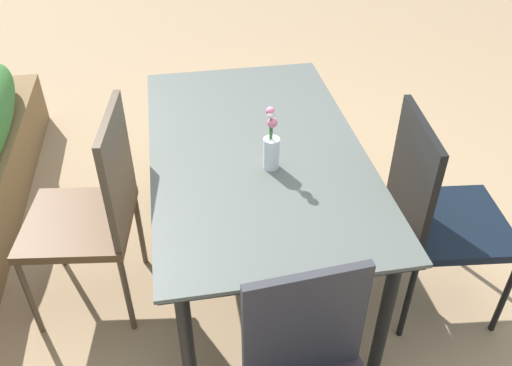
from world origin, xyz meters
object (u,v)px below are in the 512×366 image
dining_table (256,159)px  flower_vase (271,146)px  chair_far_side (95,206)px  chair_near_left (436,209)px

dining_table → flower_vase: flower_vase is taller
flower_vase → dining_table: bearing=12.5°
dining_table → chair_far_side: 0.75m
flower_vase → chair_near_left: bearing=-105.6°
chair_far_side → chair_near_left: size_ratio=1.01×
chair_far_side → flower_vase: 0.83m
chair_far_side → flower_vase: flower_vase is taller
chair_near_left → flower_vase: 0.79m
dining_table → flower_vase: (-0.16, -0.04, 0.18)m
dining_table → chair_near_left: size_ratio=1.62×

